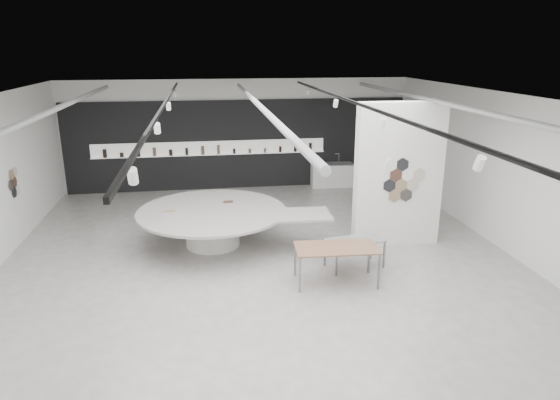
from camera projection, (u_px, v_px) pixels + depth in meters
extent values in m
cube|color=#ADA9A4|center=(264.00, 268.00, 11.39)|extent=(12.00, 14.00, 0.01)
cube|color=silver|center=(262.00, 99.00, 10.26)|extent=(12.00, 14.00, 0.01)
cube|color=white|center=(239.00, 134.00, 17.44)|extent=(12.00, 0.01, 3.80)
cube|color=white|center=(517.00, 178.00, 11.71)|extent=(0.01, 14.00, 3.80)
cylinder|color=#939396|center=(55.00, 109.00, 10.17)|extent=(0.12, 12.00, 0.12)
cylinder|color=#939396|center=(259.00, 106.00, 10.79)|extent=(0.12, 12.00, 0.12)
cylinder|color=#939396|center=(442.00, 102.00, 11.41)|extent=(0.12, 12.00, 0.12)
cube|color=black|center=(163.00, 106.00, 10.00)|extent=(0.05, 13.00, 0.06)
cylinder|color=white|center=(133.00, 176.00, 5.33)|extent=(0.11, 0.18, 0.21)
cylinder|color=white|center=(157.00, 128.00, 8.45)|extent=(0.11, 0.18, 0.21)
cylinder|color=white|center=(168.00, 106.00, 11.57)|extent=(0.11, 0.18, 0.21)
cylinder|color=white|center=(175.00, 93.00, 14.68)|extent=(0.11, 0.18, 0.21)
cube|color=black|center=(355.00, 103.00, 10.59)|extent=(0.05, 13.00, 0.06)
cylinder|color=white|center=(480.00, 163.00, 5.92)|extent=(0.11, 0.18, 0.21)
cylinder|color=white|center=(383.00, 123.00, 9.04)|extent=(0.11, 0.18, 0.21)
cylinder|color=white|center=(336.00, 103.00, 12.15)|extent=(0.11, 0.18, 0.21)
cylinder|color=white|center=(308.00, 92.00, 15.27)|extent=(0.11, 0.18, 0.21)
cylinder|color=black|center=(14.00, 192.00, 12.47)|extent=(0.03, 0.28, 0.28)
cylinder|color=white|center=(18.00, 190.00, 12.72)|extent=(0.03, 0.28, 0.28)
cylinder|color=#4C2F26|center=(15.00, 182.00, 12.53)|extent=(0.03, 0.28, 0.28)
cylinder|color=black|center=(11.00, 185.00, 12.28)|extent=(0.03, 0.28, 0.28)
cylinder|color=#8E7857|center=(12.00, 175.00, 12.34)|extent=(0.03, 0.28, 0.28)
cylinder|color=#BFB3A5|center=(15.00, 172.00, 12.58)|extent=(0.03, 0.28, 0.28)
cube|color=black|center=(239.00, 145.00, 17.48)|extent=(11.80, 0.10, 3.10)
cube|color=white|center=(211.00, 148.00, 17.29)|extent=(8.00, 0.06, 0.46)
cube|color=white|center=(211.00, 155.00, 17.30)|extent=(8.00, 0.18, 0.02)
cylinder|color=black|center=(105.00, 153.00, 16.74)|extent=(0.13, 0.13, 0.29)
cylinder|color=black|center=(122.00, 155.00, 16.84)|extent=(0.13, 0.13, 0.15)
cylinder|color=black|center=(138.00, 152.00, 16.89)|extent=(0.14, 0.14, 0.30)
cylinder|color=brown|center=(154.00, 152.00, 16.97)|extent=(0.12, 0.12, 0.29)
cylinder|color=black|center=(171.00, 152.00, 17.07)|extent=(0.12, 0.12, 0.21)
cylinder|color=black|center=(187.00, 151.00, 17.14)|extent=(0.10, 0.10, 0.25)
cylinder|color=brown|center=(203.00, 150.00, 17.21)|extent=(0.12, 0.12, 0.30)
cylinder|color=brown|center=(219.00, 150.00, 17.29)|extent=(0.10, 0.10, 0.31)
cylinder|color=black|center=(234.00, 151.00, 17.39)|extent=(0.09, 0.09, 0.17)
cylinder|color=brown|center=(250.00, 151.00, 17.47)|extent=(0.10, 0.10, 0.16)
cylinder|color=brown|center=(265.00, 150.00, 17.55)|extent=(0.09, 0.09, 0.15)
cylinder|color=black|center=(280.00, 149.00, 17.62)|extent=(0.09, 0.09, 0.21)
cylinder|color=black|center=(295.00, 147.00, 17.69)|extent=(0.11, 0.11, 0.31)
cylinder|color=black|center=(310.00, 147.00, 17.77)|extent=(0.11, 0.11, 0.29)
cube|color=white|center=(399.00, 175.00, 12.31)|extent=(2.20, 0.35, 3.60)
cylinder|color=#8E7857|center=(401.00, 185.00, 12.19)|extent=(0.34, 0.03, 0.34)
cylinder|color=#BFB3A5|center=(413.00, 185.00, 12.24)|extent=(0.34, 0.03, 0.34)
cylinder|color=black|center=(389.00, 186.00, 12.15)|extent=(0.34, 0.03, 0.34)
cylinder|color=white|center=(408.00, 175.00, 12.14)|extent=(0.34, 0.03, 0.34)
cylinder|color=#4C2F26|center=(396.00, 175.00, 12.09)|extent=(0.34, 0.03, 0.34)
cylinder|color=black|center=(406.00, 195.00, 12.29)|extent=(0.34, 0.03, 0.34)
cylinder|color=#8E7857|center=(394.00, 196.00, 12.25)|extent=(0.34, 0.03, 0.34)
cylinder|color=#BFB3A5|center=(419.00, 174.00, 12.18)|extent=(0.34, 0.03, 0.34)
cylinder|color=black|center=(403.00, 165.00, 12.04)|extent=(0.34, 0.03, 0.34)
cylinder|color=white|center=(391.00, 165.00, 12.00)|extent=(0.34, 0.03, 0.34)
cylinder|color=white|center=(213.00, 229.00, 12.60)|extent=(1.41, 1.41, 0.88)
cylinder|color=#A39F9A|center=(212.00, 211.00, 12.46)|extent=(3.91, 3.91, 0.06)
cube|color=#A39F9A|center=(297.00, 215.00, 12.17)|extent=(1.71, 1.12, 0.06)
cube|color=#8E7857|center=(170.00, 211.00, 12.34)|extent=(0.27, 0.20, 0.01)
cube|color=#4C2F26|center=(228.00, 202.00, 13.08)|extent=(0.27, 0.20, 0.01)
cube|color=brown|center=(337.00, 248.00, 10.47)|extent=(1.78, 0.97, 0.03)
cube|color=slate|center=(300.00, 275.00, 10.15)|extent=(0.05, 0.05, 0.78)
cube|color=slate|center=(295.00, 260.00, 10.89)|extent=(0.05, 0.05, 0.78)
cube|color=slate|center=(379.00, 272.00, 10.30)|extent=(0.05, 0.05, 0.78)
cube|color=slate|center=(369.00, 257.00, 11.04)|extent=(0.05, 0.05, 0.78)
cube|color=gray|center=(355.00, 240.00, 11.28)|extent=(1.40, 0.91, 0.03)
cube|color=slate|center=(336.00, 263.00, 10.91)|extent=(0.04, 0.04, 0.64)
cube|color=slate|center=(325.00, 253.00, 11.42)|extent=(0.04, 0.04, 0.64)
cube|color=slate|center=(384.00, 255.00, 11.33)|extent=(0.04, 0.04, 0.64)
cube|color=slate|center=(371.00, 246.00, 11.84)|extent=(0.04, 0.04, 0.64)
cube|color=white|center=(332.00, 175.00, 17.93)|extent=(1.48, 0.61, 0.82)
cube|color=gray|center=(332.00, 164.00, 17.80)|extent=(1.52, 0.65, 0.03)
cylinder|color=silver|center=(339.00, 158.00, 17.91)|extent=(0.02, 0.02, 0.33)
cylinder|color=silver|center=(337.00, 154.00, 17.86)|extent=(0.15, 0.03, 0.02)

